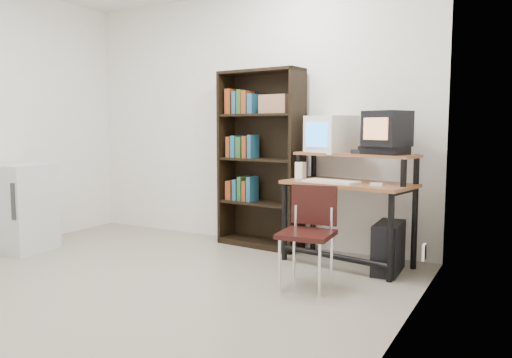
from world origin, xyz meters
The scene contains 17 objects.
floor centered at (0.00, 0.00, -0.01)m, with size 4.00×4.00×0.01m, color #A59C89.
back_wall centered at (0.00, 2.00, 1.30)m, with size 4.00×0.01×2.60m, color white.
right_wall centered at (2.00, 0.00, 1.30)m, with size 0.01×4.00×2.60m, color white.
computer_desk centered at (1.25, 1.62, 0.68)m, with size 1.19×0.75×0.98m.
crt_monitor centered at (1.01, 1.80, 1.14)m, with size 0.48×0.48×0.35m.
vcr centered at (1.54, 1.67, 1.01)m, with size 0.36×0.26×0.08m, color black.
crt_tv centered at (1.56, 1.65, 1.20)m, with size 0.41×0.40×0.30m.
cd_spindle centered at (1.31, 1.65, 0.99)m, with size 0.12×0.12×0.05m, color #26262B.
keyboard centered at (1.14, 1.48, 0.74)m, with size 0.47×0.21×0.04m, color white.
mousepad centered at (1.52, 1.44, 0.72)m, with size 0.22×0.18×0.01m, color black.
mouse centered at (1.54, 1.45, 0.74)m, with size 0.10×0.06×0.03m, color white.
desk_speaker centered at (0.76, 1.67, 0.80)m, with size 0.08×0.07×0.17m, color white.
pc_tower centered at (1.63, 1.53, 0.21)m, with size 0.20×0.45×0.42m, color black.
school_chair centered at (1.18, 0.89, 0.47)m, with size 0.41×0.41×0.76m.
bookshelf centered at (0.25, 1.86, 0.91)m, with size 0.91×0.38×1.78m.
mini_fridge centered at (-1.72, 0.53, 0.43)m, with size 0.54×0.54×0.85m.
wall_outlet centered at (1.99, 1.15, 0.30)m, with size 0.02×0.08×0.12m, color beige.
Camera 1 is at (2.64, -2.58, 1.22)m, focal length 35.00 mm.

